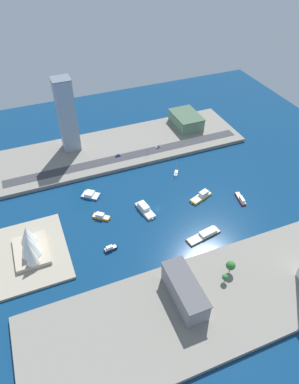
# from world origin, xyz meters

# --- Properties ---
(ground_plane) EXTENTS (440.00, 440.00, 0.00)m
(ground_plane) POSITION_xyz_m (0.00, 0.00, 0.00)
(ground_plane) COLOR navy
(quay_west) EXTENTS (70.00, 240.00, 3.31)m
(quay_west) POSITION_xyz_m (-92.02, 0.00, 1.65)
(quay_west) COLOR gray
(quay_west) RESTS_ON ground_plane
(quay_east) EXTENTS (70.00, 240.00, 3.31)m
(quay_east) POSITION_xyz_m (92.02, 0.00, 1.65)
(quay_east) COLOR gray
(quay_east) RESTS_ON ground_plane
(peninsula_point) EXTENTS (63.57, 48.21, 2.00)m
(peninsula_point) POSITION_xyz_m (-10.71, 100.62, 1.00)
(peninsula_point) COLOR #A89E89
(peninsula_point) RESTS_ON ground_plane
(road_strip) EXTENTS (11.22, 228.00, 0.15)m
(road_strip) POSITION_xyz_m (72.73, 0.00, 3.38)
(road_strip) COLOR #38383D
(road_strip) RESTS_ON quay_east
(ferry_yellow_fast) EXTENTS (13.10, 21.59, 5.36)m
(ferry_yellow_fast) POSITION_xyz_m (-2.47, -38.08, 1.83)
(ferry_yellow_fast) COLOR yellow
(ferry_yellow_fast) RESTS_ON ground_plane
(patrol_launch_navy) EXTENTS (4.41, 10.76, 4.00)m
(patrol_launch_navy) POSITION_xyz_m (-27.51, 48.13, 1.52)
(patrol_launch_navy) COLOR #1E284C
(patrol_launch_navy) RESTS_ON ground_plane
(water_taxi_orange) EXTENTS (12.35, 13.69, 4.37)m
(water_taxi_orange) POSITION_xyz_m (5.88, 45.72, 1.66)
(water_taxi_orange) COLOR orange
(water_taxi_orange) RESTS_ON ground_plane
(ferry_white_commuter) EXTENTS (23.13, 10.63, 5.28)m
(ferry_white_commuter) POSITION_xyz_m (0.52, 11.16, 2.01)
(ferry_white_commuter) COLOR silver
(ferry_white_commuter) RESTS_ON ground_plane
(sailboat_small_white) EXTENTS (8.65, 6.84, 12.97)m
(sailboat_small_white) POSITION_xyz_m (34.95, -32.47, 0.95)
(sailboat_small_white) COLOR white
(sailboat_small_white) RESTS_ON ground_plane
(barge_flat_brown) EXTENTS (11.88, 28.75, 3.47)m
(barge_flat_brown) POSITION_xyz_m (-40.82, -20.51, 1.33)
(barge_flat_brown) COLOR brown
(barge_flat_brown) RESTS_ON ground_plane
(tugboat_red) EXTENTS (17.17, 6.64, 3.88)m
(tugboat_red) POSITION_xyz_m (-16.84, -67.00, 1.38)
(tugboat_red) COLOR red
(tugboat_red) RESTS_ON ground_plane
(catamaran_blue) EXTENTS (16.03, 16.92, 4.02)m
(catamaran_blue) POSITION_xyz_m (33.98, 46.86, 1.53)
(catamaran_blue) COLOR blue
(catamaran_blue) RESTS_ON ground_plane
(terminal_long_green) EXTENTS (37.27, 26.06, 12.65)m
(terminal_long_green) POSITION_xyz_m (104.47, -76.40, 9.66)
(terminal_long_green) COLOR slate
(terminal_long_green) RESTS_ON quay_east
(warehouse_low_gray) EXTENTS (39.49, 14.87, 15.37)m
(warehouse_low_gray) POSITION_xyz_m (-83.84, 18.11, 11.02)
(warehouse_low_gray) COLOR gray
(warehouse_low_gray) RESTS_ON quay_west
(tower_tall_glass) EXTENTS (15.95, 16.44, 69.95)m
(tower_tall_glass) POSITION_xyz_m (107.13, 45.97, 38.31)
(tower_tall_glass) COLOR #8C9EB2
(tower_tall_glass) RESTS_ON quay_east
(van_white) EXTENTS (1.87, 4.45, 1.68)m
(van_white) POSITION_xyz_m (75.33, -32.04, 4.27)
(van_white) COLOR black
(van_white) RESTS_ON road_strip
(hatchback_blue) EXTENTS (2.10, 5.23, 1.72)m
(hatchback_blue) POSITION_xyz_m (76.11, 8.99, 4.29)
(hatchback_blue) COLOR black
(hatchback_blue) RESTS_ON road_strip
(traffic_light_waterfront) EXTENTS (0.36, 0.36, 6.50)m
(traffic_light_waterfront) POSITION_xyz_m (66.04, -17.47, 7.65)
(traffic_light_waterfront) COLOR black
(traffic_light_waterfront) RESTS_ON quay_east
(opera_landmark) EXTENTS (32.69, 23.39, 21.75)m
(opera_landmark) POSITION_xyz_m (-11.05, 100.62, 10.75)
(opera_landmark) COLOR #BCAD93
(opera_landmark) RESTS_ON peninsula_point
(park_tree_cluster) EXTENTS (10.48, 12.20, 9.82)m
(park_tree_cluster) POSITION_xyz_m (-78.60, -16.75, 9.54)
(park_tree_cluster) COLOR brown
(park_tree_cluster) RESTS_ON quay_west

